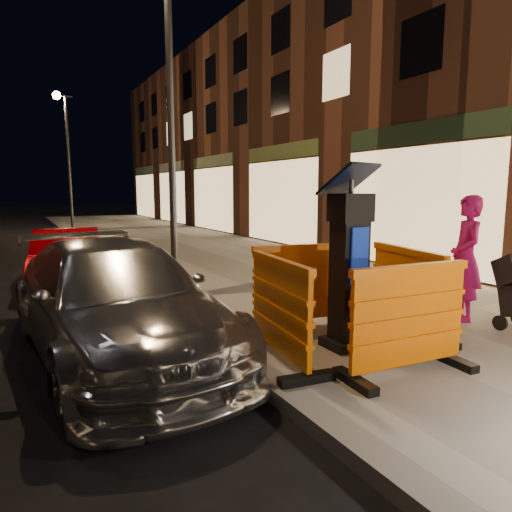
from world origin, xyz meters
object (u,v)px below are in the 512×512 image
parking_kiosk (349,263)px  barrier_kerbside (280,310)px  barrier_bldgside (406,292)px  car_silver (118,355)px  barrier_back (303,286)px  barrier_front (409,320)px  car_red (69,287)px  man (466,258)px

parking_kiosk → barrier_kerbside: (-0.95, -0.00, -0.45)m
barrier_bldgside → car_silver: (-3.37, 1.44, -0.72)m
barrier_back → barrier_bldgside: bearing=-33.3°
barrier_bldgside → barrier_front: bearing=145.7°
barrier_kerbside → car_red: barrier_kerbside is taller
man → barrier_front: bearing=-30.2°
barrier_front → parking_kiosk: bearing=93.7°
parking_kiosk → barrier_front: parking_kiosk is taller
barrier_bldgside → car_silver: bearing=77.6°
barrier_back → barrier_bldgside: same height
barrier_kerbside → car_red: size_ratio=0.40×
parking_kiosk → man: size_ratio=1.14×
parking_kiosk → barrier_bldgside: parking_kiosk is taller
barrier_front → car_silver: 3.48m
car_silver → barrier_back: bearing=-15.6°
parking_kiosk → barrier_back: 1.05m
parking_kiosk → man: bearing=11.9°
man → barrier_kerbside: bearing=-53.5°
barrier_kerbside → man: 3.21m
barrier_front → man: (2.24, 1.07, 0.33)m
car_silver → car_red: size_ratio=1.31×
man → parking_kiosk: bearing=-52.6°
barrier_bldgside → car_red: 6.94m
barrier_kerbside → barrier_bldgside: same height
barrier_front → man: 2.51m
barrier_front → car_silver: barrier_front is taller
barrier_back → car_red: 5.66m
parking_kiosk → barrier_kerbside: bearing=-171.3°
barrier_bldgside → car_silver: 3.74m
barrier_front → barrier_bldgside: bearing=48.7°
parking_kiosk → barrier_bldgside: bearing=8.7°
barrier_back → man: bearing=-8.5°
barrier_front → man: size_ratio=0.81×
barrier_bldgside → man: size_ratio=0.81×
barrier_back → barrier_kerbside: 1.34m
barrier_front → barrier_bldgside: size_ratio=1.00×
car_red → barrier_kerbside: bearing=-67.9°
car_red → man: size_ratio=2.03×
barrier_front → car_silver: bearing=139.2°
car_red → barrier_front: bearing=-62.6°
barrier_back → car_red: size_ratio=0.40×
barrier_kerbside → parking_kiosk: bearing=-83.3°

